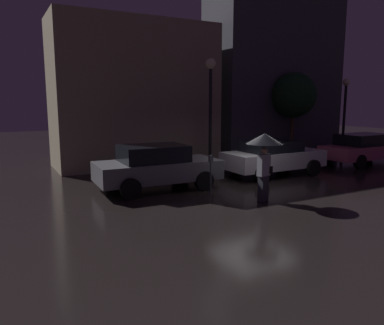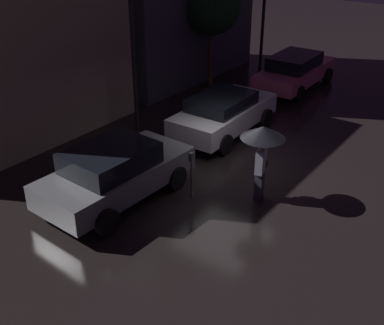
{
  "view_description": "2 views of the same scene",
  "coord_description": "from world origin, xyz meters",
  "px_view_note": "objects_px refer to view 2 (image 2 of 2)",
  "views": [
    {
      "loc": [
        -7.75,
        -10.07,
        2.91
      ],
      "look_at": [
        -2.38,
        0.03,
        1.03
      ],
      "focal_mm": 35.0,
      "sensor_mm": 36.0,
      "label": 1
    },
    {
      "loc": [
        -10.31,
        -6.45,
        6.55
      ],
      "look_at": [
        -2.04,
        -0.34,
        1.14
      ],
      "focal_mm": 45.0,
      "sensor_mm": 36.0,
      "label": 2
    }
  ],
  "objects_px": {
    "parked_car_white": "(224,113)",
    "street_lamp_far": "(264,10)",
    "parking_meter": "(191,170)",
    "street_lamp_near": "(132,29)",
    "parked_car_grey": "(115,172)",
    "parked_car_pink": "(295,70)",
    "pedestrian_with_umbrella": "(262,141)"
  },
  "relations": [
    {
      "from": "parked_car_white",
      "to": "street_lamp_near",
      "type": "relative_size",
      "value": 0.88
    },
    {
      "from": "parking_meter",
      "to": "street_lamp_far",
      "type": "bearing_deg",
      "value": 20.48
    },
    {
      "from": "parked_car_grey",
      "to": "pedestrian_with_umbrella",
      "type": "relative_size",
      "value": 2.07
    },
    {
      "from": "parked_car_pink",
      "to": "street_lamp_far",
      "type": "height_order",
      "value": "street_lamp_far"
    },
    {
      "from": "parked_car_grey",
      "to": "parked_car_white",
      "type": "distance_m",
      "value": 5.0
    },
    {
      "from": "parked_car_grey",
      "to": "pedestrian_with_umbrella",
      "type": "height_order",
      "value": "pedestrian_with_umbrella"
    },
    {
      "from": "parked_car_white",
      "to": "pedestrian_with_umbrella",
      "type": "xyz_separation_m",
      "value": [
        -2.83,
        -2.93,
        0.88
      ]
    },
    {
      "from": "parked_car_pink",
      "to": "pedestrian_with_umbrella",
      "type": "xyz_separation_m",
      "value": [
        -8.48,
        -3.13,
        0.88
      ]
    },
    {
      "from": "parked_car_grey",
      "to": "street_lamp_near",
      "type": "bearing_deg",
      "value": 37.33
    },
    {
      "from": "parked_car_pink",
      "to": "parked_car_white",
      "type": "bearing_deg",
      "value": -179.64
    },
    {
      "from": "street_lamp_far",
      "to": "street_lamp_near",
      "type": "bearing_deg",
      "value": 179.88
    },
    {
      "from": "parked_car_white",
      "to": "parking_meter",
      "type": "bearing_deg",
      "value": -159.51
    },
    {
      "from": "street_lamp_near",
      "to": "parking_meter",
      "type": "bearing_deg",
      "value": -120.45
    },
    {
      "from": "parked_car_white",
      "to": "parking_meter",
      "type": "relative_size",
      "value": 3.32
    },
    {
      "from": "parked_car_grey",
      "to": "street_lamp_far",
      "type": "xyz_separation_m",
      "value": [
        11.86,
        2.52,
        1.96
      ]
    },
    {
      "from": "parked_car_grey",
      "to": "parking_meter",
      "type": "distance_m",
      "value": 1.9
    },
    {
      "from": "parked_car_pink",
      "to": "parking_meter",
      "type": "bearing_deg",
      "value": -171.43
    },
    {
      "from": "parked_car_pink",
      "to": "street_lamp_near",
      "type": "relative_size",
      "value": 0.97
    },
    {
      "from": "parked_car_grey",
      "to": "street_lamp_near",
      "type": "height_order",
      "value": "street_lamp_near"
    },
    {
      "from": "street_lamp_near",
      "to": "street_lamp_far",
      "type": "relative_size",
      "value": 1.15
    },
    {
      "from": "parked_car_grey",
      "to": "parked_car_pink",
      "type": "relative_size",
      "value": 0.91
    },
    {
      "from": "street_lamp_far",
      "to": "parked_car_white",
      "type": "bearing_deg",
      "value": -160.17
    },
    {
      "from": "parked_car_white",
      "to": "street_lamp_near",
      "type": "distance_m",
      "value": 3.88
    },
    {
      "from": "street_lamp_near",
      "to": "parked_car_pink",
      "type": "bearing_deg",
      "value": -18.0
    },
    {
      "from": "street_lamp_far",
      "to": "parking_meter",
      "type": "bearing_deg",
      "value": -159.52
    },
    {
      "from": "pedestrian_with_umbrella",
      "to": "parking_meter",
      "type": "relative_size",
      "value": 1.6
    },
    {
      "from": "parking_meter",
      "to": "street_lamp_near",
      "type": "relative_size",
      "value": 0.27
    },
    {
      "from": "parked_car_white",
      "to": "street_lamp_far",
      "type": "relative_size",
      "value": 1.01
    },
    {
      "from": "parked_car_pink",
      "to": "street_lamp_near",
      "type": "distance_m",
      "value": 7.88
    },
    {
      "from": "parked_car_white",
      "to": "parked_car_pink",
      "type": "distance_m",
      "value": 5.66
    },
    {
      "from": "parking_meter",
      "to": "street_lamp_far",
      "type": "relative_size",
      "value": 0.31
    },
    {
      "from": "parking_meter",
      "to": "parked_car_white",
      "type": "bearing_deg",
      "value": 21.65
    }
  ]
}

